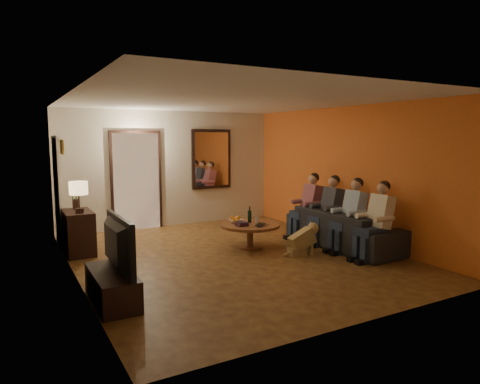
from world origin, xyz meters
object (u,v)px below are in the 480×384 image
dog (302,239)px  laptop (263,225)px  table_lamp (79,197)px  coffee_table (250,236)px  wine_bottle (250,214)px  tv_stand (112,287)px  bowl (236,221)px  person_c (329,213)px  person_b (352,218)px  person_d (309,208)px  tv (110,245)px  person_a (378,224)px  dresser (79,232)px  sofa (344,228)px

dog → laptop: bearing=134.7°
table_lamp → coffee_table: 3.03m
wine_bottle → tv_stand: bearing=-151.7°
wine_bottle → bowl: bearing=152.4°
person_c → tv_stand: bearing=-167.1°
person_b → person_d: (0.00, 1.20, 0.00)m
tv → table_lamp: bearing=0.0°
person_d → laptop: size_ratio=3.65×
tv → person_c: bearing=-77.1°
person_a → person_d: same height
dresser → coffee_table: 3.00m
sofa → wine_bottle: bearing=60.6°
wine_bottle → dog: bearing=-61.1°
person_b → bowl: person_b is taller
person_a → person_b: (0.00, 0.60, 0.00)m
person_a → person_c: (0.00, 1.20, 0.00)m
tv → person_b: person_b is taller
sofa → person_a: person_a is taller
tv → wine_bottle: tv is taller
person_b → person_c: same height
tv → person_b: (4.24, 0.37, -0.12)m
dresser → person_b: person_b is taller
table_lamp → person_c: (4.24, -1.35, -0.42)m
person_a → sofa: bearing=83.7°
table_lamp → bowl: 2.74m
table_lamp → laptop: size_ratio=1.64×
person_a → person_d: size_ratio=1.00×
tv_stand → person_c: (4.24, 0.97, 0.41)m
tv → sofa: bearing=-81.2°
person_c → sofa: bearing=-71.6°
tv → laptop: size_ratio=3.55×
tv_stand → person_b: 4.28m
sofa → person_a: size_ratio=1.96×
dog → person_c: bearing=26.6°
tv_stand → sofa: (4.34, 0.67, 0.15)m
sofa → bowl: bearing=60.8°
sofa → person_c: bearing=18.3°
dresser → wine_bottle: (2.83, -1.02, 0.23)m
bowl → dog: bearing=-54.6°
sofa → person_a: (-0.10, -0.90, 0.26)m
dog → person_d: bearing=51.4°
person_d → coffee_table: size_ratio=1.11×
person_a → coffee_table: person_a is taller
table_lamp → person_d: size_ratio=0.45×
tv_stand → tv: bearing=0.0°
wine_bottle → laptop: wine_bottle is taller
person_d → coffee_table: 1.52m
table_lamp → sofa: table_lamp is taller
dog → person_b: bearing=-9.9°
sofa → dog: sofa is taller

